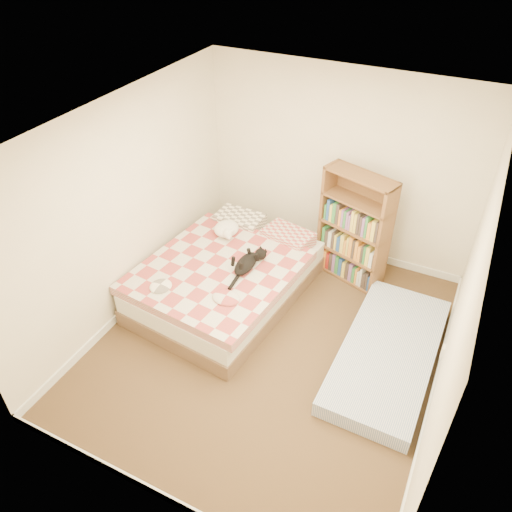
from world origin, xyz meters
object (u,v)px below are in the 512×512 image
at_px(bed, 228,276).
at_px(black_cat, 248,262).
at_px(floor_mattress, 388,354).
at_px(bookshelf, 353,240).
at_px(white_dog, 227,229).

distance_m(bed, black_cat, 0.44).
bearing_deg(black_cat, floor_mattress, 13.87).
xyz_separation_m(bed, floor_mattress, (2.04, -0.21, -0.18)).
height_order(floor_mattress, black_cat, black_cat).
bearing_deg(floor_mattress, bed, 175.02).
xyz_separation_m(bed, black_cat, (0.28, -0.04, 0.34)).
bearing_deg(bookshelf, white_dog, -140.45).
height_order(bookshelf, floor_mattress, bookshelf).
xyz_separation_m(bookshelf, floor_mattress, (0.82, -1.22, -0.45)).
relative_size(bookshelf, white_dog, 3.96).
distance_m(bed, bookshelf, 1.60).
bearing_deg(bookshelf, bed, -122.00).
height_order(bed, floor_mattress, bed).
xyz_separation_m(floor_mattress, black_cat, (-1.75, 0.17, 0.52)).
xyz_separation_m(floor_mattress, white_dog, (-2.29, 0.65, 0.52)).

